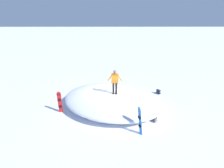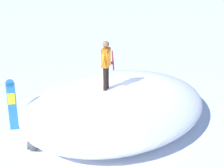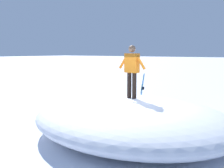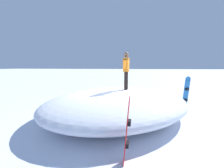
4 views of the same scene
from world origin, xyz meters
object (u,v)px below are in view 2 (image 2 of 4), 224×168
snowboard_secondary_upright (113,66)px  backpack_far (33,144)px  snowboarder_standing (106,62)px  snowboard_primary_upright (12,104)px

snowboard_secondary_upright → backpack_far: bearing=78.9°
snowboarder_standing → snowboard_primary_upright: (2.93, 1.29, -1.25)m
snowboard_secondary_upright → backpack_far: size_ratio=2.97×
snowboarder_standing → snowboard_primary_upright: bearing=23.8°
snowboard_primary_upright → snowboard_secondary_upright: bearing=-115.9°
snowboard_primary_upright → snowboard_secondary_upright: snowboard_primary_upright is taller
snowboard_primary_upright → backpack_far: snowboard_primary_upright is taller
snowboard_secondary_upright → backpack_far: 6.33m
snowboarder_standing → snowboard_secondary_upright: snowboarder_standing is taller
snowboarder_standing → backpack_far: size_ratio=3.21×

